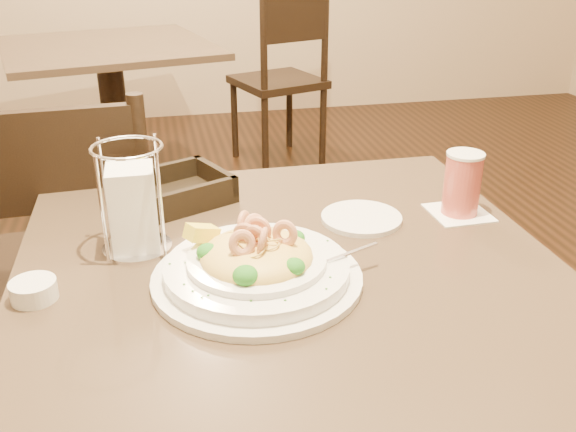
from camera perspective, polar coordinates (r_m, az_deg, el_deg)
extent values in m
cube|color=brown|center=(1.07, 0.22, -5.04)|extent=(0.90, 0.90, 0.03)
cylinder|color=black|center=(3.31, -14.38, 2.17)|extent=(0.52, 0.52, 0.03)
cylinder|color=black|center=(3.19, -15.05, 8.01)|extent=(0.12, 0.12, 0.68)
cube|color=brown|center=(3.11, -15.79, 14.21)|extent=(1.08, 1.08, 0.03)
cube|color=black|center=(1.72, -18.25, -4.33)|extent=(0.45, 0.45, 0.04)
cylinder|color=black|center=(1.99, -12.08, -7.18)|extent=(0.04, 0.04, 0.43)
cylinder|color=black|center=(2.02, -22.40, -8.28)|extent=(0.04, 0.04, 0.43)
cylinder|color=black|center=(1.70, -11.05, -13.49)|extent=(0.04, 0.04, 0.43)
cylinder|color=black|center=(1.72, -23.41, -14.69)|extent=(0.04, 0.04, 0.43)
cylinder|color=black|center=(1.45, -12.61, 1.71)|extent=(0.04, 0.04, 0.46)
cube|color=black|center=(1.42, -20.25, 4.58)|extent=(0.36, 0.05, 0.22)
cube|color=black|center=(3.54, -0.92, 11.85)|extent=(0.53, 0.53, 0.04)
cylinder|color=black|center=(3.83, 0.12, 9.27)|extent=(0.04, 0.04, 0.43)
cylinder|color=black|center=(3.67, -4.77, 8.46)|extent=(0.04, 0.04, 0.43)
cylinder|color=black|center=(3.54, 3.12, 7.89)|extent=(0.04, 0.04, 0.43)
cylinder|color=black|center=(3.37, -2.04, 6.98)|extent=(0.04, 0.04, 0.43)
cylinder|color=black|center=(3.43, 3.31, 15.65)|extent=(0.04, 0.04, 0.46)
cylinder|color=black|center=(3.25, -2.18, 15.14)|extent=(0.04, 0.04, 0.46)
cube|color=black|center=(3.32, 0.65, 17.12)|extent=(0.35, 0.14, 0.22)
cylinder|color=white|center=(1.02, -2.76, -5.52)|extent=(0.33, 0.33, 0.01)
cylinder|color=white|center=(1.01, -2.78, -4.70)|extent=(0.29, 0.29, 0.02)
cylinder|color=white|center=(1.00, -2.80, -3.93)|extent=(0.22, 0.22, 0.01)
ellipsoid|color=#DDB750|center=(1.00, -2.81, -3.61)|extent=(0.18, 0.18, 0.06)
cube|color=yellow|center=(1.04, -7.67, -1.52)|extent=(0.06, 0.05, 0.04)
cube|color=silver|center=(1.02, 5.10, -3.45)|extent=(0.12, 0.04, 0.01)
cube|color=silver|center=(1.00, 1.41, -3.64)|extent=(0.04, 0.03, 0.00)
torus|color=#DDB750|center=(0.99, -2.97, -3.18)|extent=(0.05, 0.04, 0.03)
torus|color=#DDB750|center=(1.01, -3.38, -1.76)|extent=(0.05, 0.05, 0.03)
torus|color=#DDB750|center=(0.97, -1.72, -2.65)|extent=(0.05, 0.05, 0.01)
torus|color=#DDB750|center=(0.99, -2.89, -1.86)|extent=(0.06, 0.06, 0.03)
torus|color=#DDB750|center=(0.99, -2.83, -2.11)|extent=(0.04, 0.04, 0.01)
torus|color=#DDB750|center=(1.00, -0.65, -2.86)|extent=(0.06, 0.06, 0.03)
torus|color=#DDB750|center=(1.01, -2.54, -2.66)|extent=(0.04, 0.04, 0.02)
torus|color=#DDB750|center=(1.00, -2.79, -3.01)|extent=(0.04, 0.04, 0.01)
torus|color=#DDB750|center=(0.98, -1.36, -2.30)|extent=(0.04, 0.03, 0.03)
torus|color=#DDB750|center=(1.00, -0.93, -2.83)|extent=(0.04, 0.06, 0.05)
torus|color=#DDB750|center=(0.97, -2.74, -4.20)|extent=(0.04, 0.04, 0.02)
torus|color=#DDB750|center=(0.97, -3.82, -2.48)|extent=(0.05, 0.06, 0.04)
torus|color=#DDB750|center=(1.01, -5.29, -2.09)|extent=(0.04, 0.04, 0.02)
torus|color=#DDB750|center=(1.01, -2.11, -2.95)|extent=(0.04, 0.06, 0.05)
torus|color=#DDB750|center=(0.95, -2.89, -3.14)|extent=(0.04, 0.04, 0.02)
torus|color=#DDB750|center=(0.99, -1.56, -1.88)|extent=(0.04, 0.05, 0.03)
torus|color=#DDB750|center=(0.99, -2.76, -3.30)|extent=(0.06, 0.05, 0.04)
torus|color=#DDB750|center=(1.01, -0.41, -2.56)|extent=(0.05, 0.04, 0.02)
torus|color=#E89B72|center=(0.99, -2.54, -1.19)|extent=(0.04, 0.04, 0.04)
torus|color=#E89B72|center=(0.98, -3.75, -1.65)|extent=(0.05, 0.04, 0.04)
torus|color=#E89B72|center=(0.96, -2.28, -2.23)|extent=(0.03, 0.05, 0.04)
torus|color=#E89B72|center=(1.01, -3.89, -0.71)|extent=(0.04, 0.04, 0.04)
torus|color=#E89B72|center=(0.95, -4.10, -2.49)|extent=(0.04, 0.03, 0.04)
torus|color=#E89B72|center=(0.98, -0.28, -1.60)|extent=(0.05, 0.04, 0.04)
torus|color=#E89B72|center=(1.00, -2.98, -1.02)|extent=(0.05, 0.04, 0.04)
torus|color=#E89B72|center=(0.97, -2.92, -1.94)|extent=(0.04, 0.04, 0.04)
ellipsoid|color=#1A5F15|center=(1.03, 0.62, -1.96)|extent=(0.03, 0.03, 0.02)
ellipsoid|color=#1A5F15|center=(1.06, -3.40, -1.25)|extent=(0.03, 0.03, 0.02)
ellipsoid|color=#1A5F15|center=(1.00, -7.15, -3.21)|extent=(0.04, 0.04, 0.03)
ellipsoid|color=#1A5F15|center=(0.93, -3.78, -5.30)|extent=(0.04, 0.04, 0.03)
ellipsoid|color=#1A5F15|center=(0.95, 0.53, -4.52)|extent=(0.03, 0.03, 0.03)
cube|color=#266619|center=(0.94, -8.47, -6.61)|extent=(0.00, 0.00, 0.00)
cube|color=#266619|center=(0.91, -0.25, -7.49)|extent=(0.00, 0.00, 0.00)
cube|color=#266619|center=(1.09, -7.88, -1.96)|extent=(0.00, 0.00, 0.00)
cube|color=#266619|center=(0.94, 3.43, -6.47)|extent=(0.00, 0.00, 0.00)
cube|color=#266619|center=(0.91, -3.31, -7.55)|extent=(0.00, 0.00, 0.00)
cube|color=#266619|center=(0.96, -9.23, -6.01)|extent=(0.00, 0.00, 0.00)
cube|color=#266619|center=(0.92, -7.66, -7.17)|extent=(0.00, 0.00, 0.00)
cube|color=#266619|center=(1.01, -9.10, -4.13)|extent=(0.00, 0.00, 0.00)
cube|color=#266619|center=(1.02, -10.47, -4.19)|extent=(0.00, 0.00, 0.00)
cube|color=#266619|center=(1.07, 3.54, -2.20)|extent=(0.00, 0.00, 0.00)
cube|color=#266619|center=(0.97, 3.78, -5.44)|extent=(0.00, 0.00, 0.00)
cube|color=#266619|center=(0.93, -7.10, -7.00)|extent=(0.00, 0.00, 0.00)
cube|color=white|center=(1.29, 14.93, 0.27)|extent=(0.11, 0.11, 0.00)
cylinder|color=#C35144|center=(1.27, 15.23, 2.77)|extent=(0.07, 0.07, 0.12)
cylinder|color=white|center=(1.25, 15.54, 5.30)|extent=(0.07, 0.07, 0.01)
cube|color=black|center=(1.32, -9.83, 1.61)|extent=(0.25, 0.23, 0.01)
cube|color=black|center=(1.35, -6.48, 3.61)|extent=(0.08, 0.15, 0.04)
cube|color=black|center=(1.27, -13.55, 1.74)|extent=(0.08, 0.15, 0.04)
cube|color=black|center=(1.37, -11.35, 3.63)|extent=(0.18, 0.09, 0.04)
cube|color=black|center=(1.25, -8.35, 1.69)|extent=(0.18, 0.09, 0.04)
cylinder|color=silver|center=(1.15, -13.23, -2.70)|extent=(0.12, 0.12, 0.01)
torus|color=silver|center=(1.07, -14.17, 5.92)|extent=(0.12, 0.12, 0.01)
cube|color=white|center=(1.11, -13.60, 0.72)|extent=(0.08, 0.08, 0.14)
cylinder|color=silver|center=(1.07, -16.20, 0.45)|extent=(0.01, 0.01, 0.19)
cylinder|color=silver|center=(1.06, -11.23, 0.90)|extent=(0.01, 0.01, 0.19)
cylinder|color=silver|center=(1.15, -15.98, 2.33)|extent=(0.01, 0.01, 0.19)
cylinder|color=silver|center=(1.15, -11.38, 2.75)|extent=(0.01, 0.01, 0.19)
cylinder|color=white|center=(1.22, 6.54, -0.19)|extent=(0.16, 0.16, 0.01)
cylinder|color=white|center=(1.04, -21.68, -6.16)|extent=(0.08, 0.08, 0.03)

